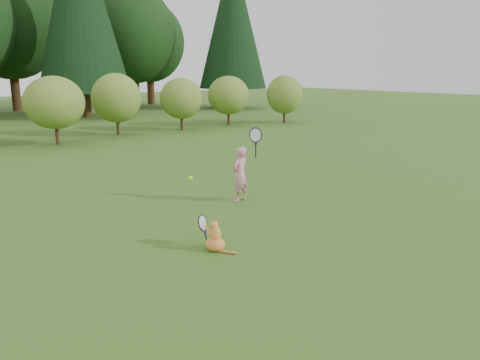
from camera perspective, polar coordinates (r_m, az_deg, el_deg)
ground at (r=8.71m, az=2.10°, el=-5.64°), size 100.00×100.00×0.00m
shrub_row at (r=20.14m, az=-21.97°, el=8.28°), size 28.00×3.00×2.80m
child at (r=10.19m, az=0.09°, el=0.87°), size 0.70×0.46×1.81m
cat at (r=7.52m, az=-3.14°, el=-6.67°), size 0.38×0.71×0.69m
tennis_ball at (r=7.92m, az=-6.05°, el=0.23°), size 0.08×0.08×0.08m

